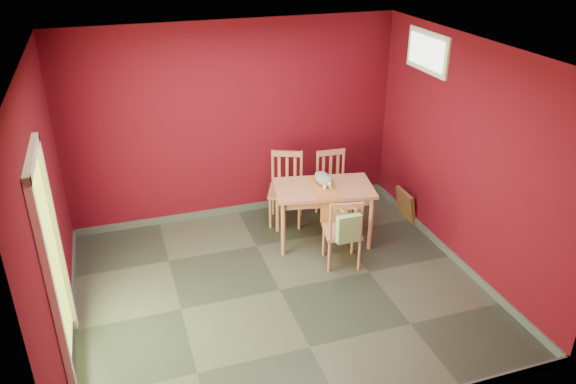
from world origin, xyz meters
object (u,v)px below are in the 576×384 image
object	(u,v)px
picture_frame	(406,205)
cat	(323,177)
dining_table	(324,194)
tote_bag	(349,228)
chair_near	(343,231)
chair_far_right	(333,185)
chair_far_left	(286,187)

from	to	relation	value
picture_frame	cat	bearing A→B (deg)	-176.17
cat	picture_frame	bearing A→B (deg)	24.52
dining_table	tote_bag	bearing A→B (deg)	-91.25
tote_bag	picture_frame	world-z (taller)	tote_bag
chair_near	cat	distance (m)	0.81
chair_near	picture_frame	xyz separation A→B (m)	(1.31, 0.79, -0.25)
chair_far_right	chair_near	bearing A→B (deg)	-107.21
chair_far_left	cat	distance (m)	0.75
dining_table	cat	size ratio (longest dim) A/B	3.32
chair_far_left	picture_frame	size ratio (longest dim) A/B	2.31
dining_table	cat	world-z (taller)	cat
dining_table	cat	distance (m)	0.22
dining_table	chair_near	size ratio (longest dim) A/B	1.48
tote_bag	picture_frame	distance (m)	1.72
dining_table	picture_frame	world-z (taller)	dining_table
picture_frame	chair_far_left	bearing A→B (deg)	163.18
chair_far_right	tote_bag	xyz separation A→B (m)	(-0.40, -1.41, 0.14)
chair_far_left	tote_bag	xyz separation A→B (m)	(0.27, -1.49, 0.12)
chair_near	picture_frame	distance (m)	1.55
dining_table	chair_near	bearing A→B (deg)	-89.14
chair_far_left	chair_near	distance (m)	1.31
dining_table	chair_far_right	distance (m)	0.71
dining_table	chair_far_left	size ratio (longest dim) A/B	1.37
chair_far_right	tote_bag	distance (m)	1.47
dining_table	tote_bag	xyz separation A→B (m)	(-0.02, -0.83, -0.05)
cat	picture_frame	size ratio (longest dim) A/B	0.95
chair_near	cat	size ratio (longest dim) A/B	2.25
chair_far_left	chair_far_right	distance (m)	0.67
dining_table	cat	bearing A→B (deg)	75.46
chair_near	chair_far_left	bearing A→B (deg)	103.01
dining_table	chair_far_left	distance (m)	0.74
cat	chair_far_right	bearing A→B (deg)	74.60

